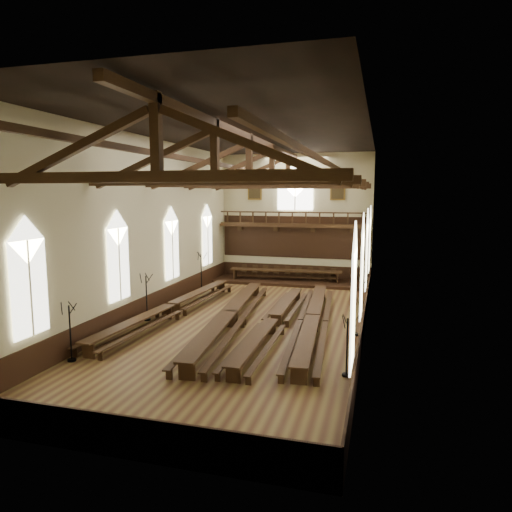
{
  "coord_description": "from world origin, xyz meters",
  "views": [
    {
      "loc": [
        6.64,
        -22.77,
        6.9
      ],
      "look_at": [
        -0.05,
        1.5,
        3.43
      ],
      "focal_mm": 32.0,
      "sensor_mm": 36.0,
      "label": 1
    }
  ],
  "objects": [
    {
      "name": "candelabrum_right_far",
      "position": [
        5.55,
        6.22,
        0.75
      ],
      "size": [
        0.74,
        0.73,
        2.48
      ],
      "color": "black",
      "rests_on": "ground"
    },
    {
      "name": "minstrels_gallery",
      "position": [
        0.0,
        12.66,
        3.91
      ],
      "size": [
        11.8,
        1.24,
        3.7
      ],
      "color": "#372611",
      "rests_on": "room_walls"
    },
    {
      "name": "high_table",
      "position": [
        -0.42,
        11.4,
        0.89
      ],
      "size": [
        8.7,
        1.59,
        0.81
      ],
      "color": "#372611",
      "rests_on": "dais"
    },
    {
      "name": "candelabrum_right_near",
      "position": [
        5.55,
        -5.89,
        0.73
      ],
      "size": [
        0.64,
        0.74,
        2.4
      ],
      "color": "black",
      "rests_on": "ground"
    },
    {
      "name": "end_window",
      "position": [
        0.0,
        12.9,
        7.22
      ],
      "size": [
        2.8,
        0.12,
        3.8
      ],
      "color": "white",
      "rests_on": "room_walls"
    },
    {
      "name": "refectory_row_a",
      "position": [
        -4.59,
        0.05,
        0.56
      ],
      "size": [
        2.03,
        14.64,
        0.77
      ],
      "color": "#372611",
      "rests_on": "ground"
    },
    {
      "name": "refectory_row_c",
      "position": [
        1.51,
        -0.91,
        0.52
      ],
      "size": [
        1.53,
        14.1,
        0.72
      ],
      "color": "#372611",
      "rests_on": "ground"
    },
    {
      "name": "candelabrum_left_mid",
      "position": [
        -5.55,
        -0.98,
        0.8
      ],
      "size": [
        0.77,
        0.78,
        2.62
      ],
      "color": "black",
      "rests_on": "ground"
    },
    {
      "name": "refectory_row_d",
      "position": [
        3.4,
        -0.17,
        0.57
      ],
      "size": [
        2.11,
        14.76,
        0.78
      ],
      "color": "#372611",
      "rests_on": "ground"
    },
    {
      "name": "roof_trusses",
      "position": [
        0.0,
        -0.0,
        8.22
      ],
      "size": [
        11.7,
        25.7,
        2.8
      ],
      "color": "#372611",
      "rests_on": "room_walls"
    },
    {
      "name": "portraits",
      "position": [
        0.0,
        12.9,
        7.1
      ],
      "size": [
        7.75,
        0.09,
        1.45
      ],
      "color": "brown",
      "rests_on": "room_walls"
    },
    {
      "name": "room_walls",
      "position": [
        0.0,
        0.0,
        6.46
      ],
      "size": [
        26.0,
        26.0,
        26.0
      ],
      "color": "#C1BB92",
      "rests_on": "ground"
    },
    {
      "name": "candelabrum_left_far",
      "position": [
        -5.55,
        6.85,
        0.85
      ],
      "size": [
        0.83,
        0.84,
        2.81
      ],
      "color": "black",
      "rests_on": "ground"
    },
    {
      "name": "wainscot_band",
      "position": [
        0.0,
        0.0,
        0.6
      ],
      "size": [
        12.0,
        26.0,
        1.2
      ],
      "color": "black",
      "rests_on": "ground"
    },
    {
      "name": "candelabrum_right_mid",
      "position": [
        5.55,
        -0.66,
        0.83
      ],
      "size": [
        0.78,
        0.83,
        2.73
      ],
      "color": "black",
      "rests_on": "ground"
    },
    {
      "name": "candelabrum_left_near",
      "position": [
        -5.55,
        -7.33,
        0.76
      ],
      "size": [
        0.74,
        0.74,
        2.51
      ],
      "color": "black",
      "rests_on": "ground"
    },
    {
      "name": "dais",
      "position": [
        -0.42,
        11.4,
        0.1
      ],
      "size": [
        11.4,
        3.09,
        0.21
      ],
      "primitive_type": "cube",
      "color": "black",
      "rests_on": "ground"
    },
    {
      "name": "refectory_row_b",
      "position": [
        -0.86,
        -0.74,
        0.6
      ],
      "size": [
        2.39,
        15.15,
        0.82
      ],
      "color": "#372611",
      "rests_on": "ground"
    },
    {
      "name": "ground",
      "position": [
        0.0,
        0.0,
        0.0
      ],
      "size": [
        26.0,
        26.0,
        0.0
      ],
      "primitive_type": "plane",
      "color": "brown",
      "rests_on": "ground"
    },
    {
      "name": "high_chairs",
      "position": [
        -0.42,
        12.23,
        0.72
      ],
      "size": [
        7.64,
        0.44,
        0.95
      ],
      "color": "#372611",
      "rests_on": "dais"
    },
    {
      "name": "side_windows",
      "position": [
        -0.0,
        -0.0,
        3.74
      ],
      "size": [
        11.85,
        19.8,
        4.5
      ],
      "color": "white",
      "rests_on": "room_walls"
    }
  ]
}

